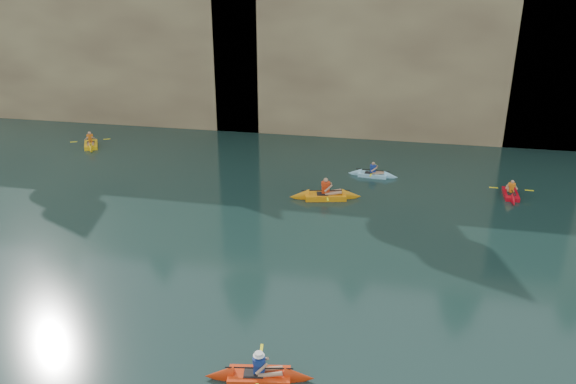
# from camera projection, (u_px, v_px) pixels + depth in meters

# --- Properties ---
(ground) EXTENTS (160.00, 160.00, 0.00)m
(ground) POSITION_uv_depth(u_px,v_px,m) (301.00, 325.00, 17.93)
(ground) COLOR black
(ground) RESTS_ON ground
(cliff) EXTENTS (70.00, 16.00, 12.00)m
(cliff) POSITION_uv_depth(u_px,v_px,m) (374.00, 32.00, 42.96)
(cliff) COLOR tan
(cliff) RESTS_ON ground
(cliff_slab_west) EXTENTS (26.00, 2.40, 10.56)m
(cliff_slab_west) POSITION_uv_depth(u_px,v_px,m) (87.00, 47.00, 40.32)
(cliff_slab_west) COLOR tan
(cliff_slab_west) RESTS_ON ground
(cliff_slab_center) EXTENTS (24.00, 2.40, 11.40)m
(cliff_slab_center) POSITION_uv_depth(u_px,v_px,m) (397.00, 50.00, 35.96)
(cliff_slab_center) COLOR tan
(cliff_slab_center) RESTS_ON ground
(sea_cave_west) EXTENTS (4.50, 1.00, 4.00)m
(sea_cave_west) POSITION_uv_depth(u_px,v_px,m) (113.00, 96.00, 40.57)
(sea_cave_west) COLOR black
(sea_cave_west) RESTS_ON ground
(sea_cave_center) EXTENTS (3.50, 1.00, 3.20)m
(sea_cave_center) POSITION_uv_depth(u_px,v_px,m) (303.00, 111.00, 38.04)
(sea_cave_center) COLOR black
(sea_cave_center) RESTS_ON ground
(sea_cave_east) EXTENTS (5.00, 1.00, 4.50)m
(sea_cave_east) POSITION_uv_depth(u_px,v_px,m) (523.00, 111.00, 35.13)
(sea_cave_east) COLOR black
(sea_cave_east) RESTS_ON ground
(main_kayaker) EXTENTS (3.12, 2.08, 1.13)m
(main_kayaker) POSITION_uv_depth(u_px,v_px,m) (259.00, 376.00, 15.47)
(main_kayaker) COLOR red
(main_kayaker) RESTS_ON ground
(kayaker_orange) EXTENTS (3.63, 2.58, 1.35)m
(kayaker_orange) POSITION_uv_depth(u_px,v_px,m) (325.00, 196.00, 27.65)
(kayaker_orange) COLOR orange
(kayaker_orange) RESTS_ON ground
(kayaker_red_far) EXTENTS (2.10, 2.87, 1.05)m
(kayaker_red_far) POSITION_uv_depth(u_px,v_px,m) (511.00, 194.00, 28.00)
(kayaker_red_far) COLOR red
(kayaker_red_far) RESTS_ON ground
(kayaker_yellow) EXTENTS (2.15, 2.98, 1.23)m
(kayaker_yellow) POSITION_uv_depth(u_px,v_px,m) (91.00, 144.00, 35.69)
(kayaker_yellow) COLOR yellow
(kayaker_yellow) RESTS_ON ground
(kayaker_ltblue_mid) EXTENTS (2.77, 2.08, 1.03)m
(kayaker_ltblue_mid) POSITION_uv_depth(u_px,v_px,m) (373.00, 174.00, 30.61)
(kayaker_ltblue_mid) COLOR #98E0FF
(kayaker_ltblue_mid) RESTS_ON ground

